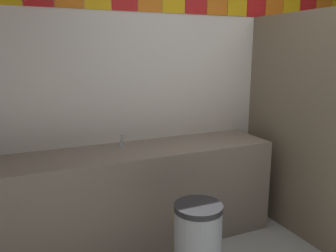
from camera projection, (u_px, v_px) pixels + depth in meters
The scene contains 5 objects.
wall_back at pixel (203, 90), 3.40m from camera, with size 4.55×0.09×2.55m.
vanity_counter at pixel (126, 198), 2.94m from camera, with size 2.62×0.57×0.85m.
faucet_center at pixel (121, 142), 2.91m from camera, with size 0.04×0.10×0.14m.
toilet at pixel (316, 182), 3.62m from camera, with size 0.39×0.49×0.74m.
trash_bin at pixel (198, 247), 2.39m from camera, with size 0.34×0.34×0.64m.
Camera 1 is at (-1.70, -1.31, 1.66)m, focal length 36.71 mm.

